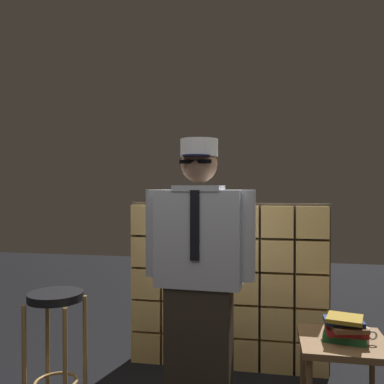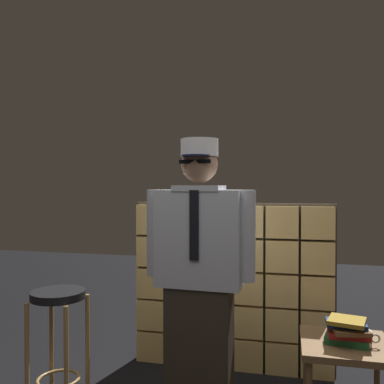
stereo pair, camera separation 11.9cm
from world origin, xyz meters
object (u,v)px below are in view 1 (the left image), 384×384
bar_stool (56,325)px  coffee_mug (363,335)px  book_stack (345,328)px  standing_person (199,274)px  side_table (343,351)px

bar_stool → coffee_mug: 1.88m
book_stack → bar_stool: bearing=-171.8°
standing_person → coffee_mug: (0.98, 0.07, -0.34)m
bar_stool → coffee_mug: (1.86, 0.24, -0.02)m
side_table → coffee_mug: (0.10, -0.04, 0.12)m
bar_stool → side_table: bearing=9.1°
standing_person → bar_stool: bearing=-166.3°
side_table → book_stack: size_ratio=1.97×
bar_stool → coffee_mug: bearing=7.3°
standing_person → coffee_mug: size_ratio=13.97×
book_stack → coffee_mug: book_stack is taller
side_table → coffee_mug: 0.16m
standing_person → bar_stool: (-0.88, -0.17, -0.32)m
book_stack → side_table: bearing=107.6°
standing_person → book_stack: standing_person is taller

